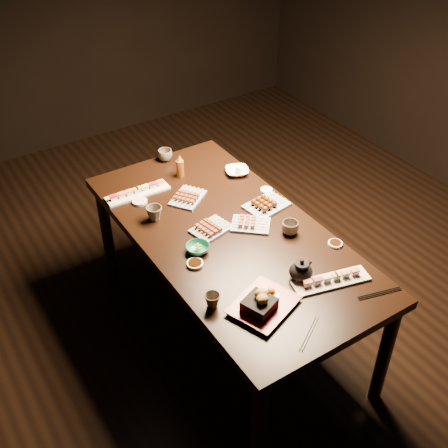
{
  "coord_description": "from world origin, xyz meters",
  "views": [
    {
      "loc": [
        -1.72,
        -2.2,
        2.59
      ],
      "look_at": [
        -0.43,
        -0.19,
        0.77
      ],
      "focal_mm": 45.0,
      "sensor_mm": 36.0,
      "label": 1
    }
  ],
  "objects": [
    {
      "name": "ground",
      "position": [
        0.0,
        0.0,
        0.0
      ],
      "size": [
        5.0,
        5.0,
        0.0
      ],
      "primitive_type": "plane",
      "color": "black",
      "rests_on": "ground"
    },
    {
      "name": "dining_table",
      "position": [
        -0.43,
        -0.24,
        0.38
      ],
      "size": [
        0.92,
        1.81,
        0.75
      ],
      "primitive_type": "cube",
      "rotation": [
        0.0,
        0.0,
        0.01
      ],
      "color": "black",
      "rests_on": "ground"
    },
    {
      "name": "sushi_platter_near",
      "position": [
        -0.24,
        -0.83,
        0.77
      ],
      "size": [
        0.39,
        0.19,
        0.05
      ],
      "primitive_type": null,
      "rotation": [
        0.0,
        0.0,
        -0.25
      ],
      "color": "white",
      "rests_on": "dining_table"
    },
    {
      "name": "sushi_platter_far",
      "position": [
        -0.68,
        0.34,
        0.77
      ],
      "size": [
        0.38,
        0.12,
        0.05
      ],
      "primitive_type": null,
      "rotation": [
        0.0,
        0.0,
        3.11
      ],
      "color": "white",
      "rests_on": "dining_table"
    },
    {
      "name": "yakitori_plate_center",
      "position": [
        -0.5,
        -0.18,
        0.78
      ],
      "size": [
        0.23,
        0.19,
        0.05
      ],
      "primitive_type": null,
      "rotation": [
        0.0,
        0.0,
        0.21
      ],
      "color": "#828EB6",
      "rests_on": "dining_table"
    },
    {
      "name": "yakitori_plate_right",
      "position": [
        -0.3,
        -0.26,
        0.78
      ],
      "size": [
        0.25,
        0.25,
        0.05
      ],
      "primitive_type": null,
      "rotation": [
        0.0,
        0.0,
        -0.72
      ],
      "color": "#828EB6",
      "rests_on": "dining_table"
    },
    {
      "name": "yakitori_plate_left",
      "position": [
        -0.46,
        0.14,
        0.78
      ],
      "size": [
        0.26,
        0.24,
        0.05
      ],
      "primitive_type": null,
      "rotation": [
        0.0,
        0.0,
        0.61
      ],
      "color": "#828EB6",
      "rests_on": "dining_table"
    },
    {
      "name": "tsukune_plate",
      "position": [
        -0.13,
        -0.17,
        0.78
      ],
      "size": [
        0.26,
        0.2,
        0.06
      ],
      "primitive_type": null,
      "rotation": [
        0.0,
        0.0,
        0.15
      ],
      "color": "#828EB6",
      "rests_on": "dining_table"
    },
    {
      "name": "edamame_bowl_green",
      "position": [
        -0.65,
        -0.29,
        0.77
      ],
      "size": [
        0.15,
        0.15,
        0.04
      ],
      "primitive_type": "imported",
      "rotation": [
        0.0,
        0.0,
        0.28
      ],
      "color": "#287A65",
      "rests_on": "dining_table"
    },
    {
      "name": "edamame_bowl_cream",
      "position": [
        -0.07,
        0.21,
        0.77
      ],
      "size": [
        0.18,
        0.18,
        0.03
      ],
      "primitive_type": "imported",
      "rotation": [
        0.0,
        0.0,
        -0.41
      ],
      "color": "#F8F5CB",
      "rests_on": "dining_table"
    },
    {
      "name": "tempura_tray",
      "position": [
        -0.6,
        -0.79,
        0.8
      ],
      "size": [
        0.35,
        0.32,
        0.11
      ],
      "primitive_type": null,
      "rotation": [
        0.0,
        0.0,
        0.35
      ],
      "color": "black",
      "rests_on": "dining_table"
    },
    {
      "name": "teacup_near_left",
      "position": [
        -0.79,
        -0.66,
        0.78
      ],
      "size": [
        0.09,
        0.09,
        0.07
      ],
      "primitive_type": "imported",
      "rotation": [
        0.0,
        0.0,
        0.21
      ],
      "color": "brown",
      "rests_on": "dining_table"
    },
    {
      "name": "teacup_mid_right",
      "position": [
        -0.17,
        -0.43,
        0.79
      ],
      "size": [
        0.11,
        0.11,
        0.07
      ],
      "primitive_type": "imported",
      "rotation": [
        0.0,
        0.0,
        0.18
      ],
      "color": "brown",
      "rests_on": "dining_table"
    },
    {
      "name": "teacup_far_left",
      "position": [
        -0.71,
        0.07,
        0.79
      ],
      "size": [
        0.11,
        0.11,
        0.08
      ],
      "primitive_type": "imported",
      "rotation": [
        0.0,
        0.0,
        -0.32
      ],
      "color": "brown",
      "rests_on": "dining_table"
    },
    {
      "name": "teacup_far_right",
      "position": [
        -0.37,
        0.59,
        0.79
      ],
      "size": [
        0.11,
        0.11,
        0.07
      ],
      "primitive_type": "imported",
      "rotation": [
        0.0,
        0.0,
        0.29
      ],
      "color": "brown",
      "rests_on": "dining_table"
    },
    {
      "name": "teapot",
      "position": [
        -0.34,
        -0.73,
        0.81
      ],
      "size": [
        0.16,
        0.16,
        0.11
      ],
      "primitive_type": null,
      "rotation": [
        0.0,
        0.0,
        0.22
      ],
      "color": "black",
      "rests_on": "dining_table"
    },
    {
      "name": "condiment_bottle",
      "position": [
        -0.38,
        0.38,
        0.82
      ],
      "size": [
        0.06,
        0.06,
        0.15
      ],
      "primitive_type": "cylinder",
      "rotation": [
        0.0,
        0.0,
        -0.22
      ],
      "color": "#6A380E",
      "rests_on": "dining_table"
    },
    {
      "name": "sauce_dish_west",
      "position": [
        -0.72,
        -0.37,
        0.76
      ],
      "size": [
        0.1,
        0.1,
        0.01
      ],
      "primitive_type": "cylinder",
      "rotation": [
        0.0,
        0.0,
        -0.15
      ],
      "color": "white",
      "rests_on": "dining_table"
    },
    {
      "name": "sauce_dish_east",
      "position": [
        -0.03,
        -0.04,
        0.76
      ],
      "size": [
        0.08,
        0.08,
        0.01
      ],
      "primitive_type": "cylinder",
      "rotation": [
        0.0,
        0.0,
        0.11
      ],
      "color": "white",
      "rests_on": "dining_table"
    },
    {
      "name": "sauce_dish_se",
      "position": [
        -0.03,
        -0.63,
        0.76
      ],
      "size": [
        0.09,
        0.09,
        0.01
      ],
      "primitive_type": "cylinder",
      "rotation": [
        0.0,
        0.0,
        0.27
      ],
      "color": "white",
      "rests_on": "dining_table"
    },
    {
      "name": "sauce_dish_nw",
      "position": [
        -0.71,
        0.26,
        0.76
      ],
      "size": [
        0.09,
        0.09,
        0.02
      ],
      "primitive_type": "cylinder",
      "rotation": [
        0.0,
        0.0,
        0.07
      ],
      "color": "white",
      "rests_on": "dining_table"
    },
    {
      "name": "chopsticks_near",
      "position": [
        -0.53,
        -1.02,
        0.75
      ],
      "size": [
        0.19,
        0.13,
        0.01
      ],
      "primitive_type": null,
      "rotation": [
        0.0,
        0.0,
        0.55
      ],
      "color": "black",
      "rests_on": "dining_table"
    },
    {
      "name": "chopsticks_se",
      "position": [
        -0.1,
        -1.01,
        0.75
      ],
      "size": [
        0.22,
        0.08,
        0.01
      ],
      "primitive_type": null,
      "rotation": [
        0.0,
        0.0,
        -0.26
      ],
      "color": "black",
      "rests_on": "dining_table"
    }
  ]
}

